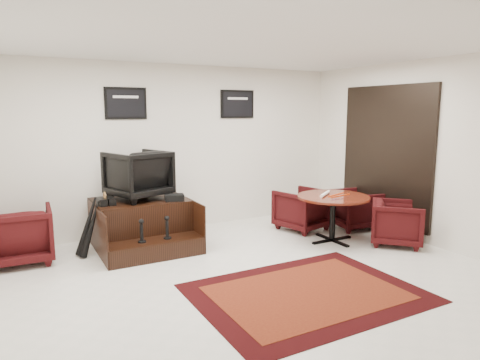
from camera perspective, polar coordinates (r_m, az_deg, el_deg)
name	(u,v)px	position (r m, az deg, el deg)	size (l,w,h in m)	color
ground	(253,275)	(5.50, 1.76, -12.51)	(6.00, 6.00, 0.00)	silver
room_shell	(277,131)	(5.43, 4.94, 6.54)	(6.02, 5.02, 2.81)	silver
area_rug	(307,293)	(5.04, 8.90, -14.66)	(2.49, 1.87, 0.01)	black
shine_podium	(142,225)	(6.67, -12.87, -5.87)	(1.37, 1.41, 0.71)	black
shine_chair	(138,172)	(6.64, -13.45, 1.02)	(0.80, 0.75, 0.82)	black
shoes_pair	(106,201)	(6.40, -17.44, -2.72)	(0.23, 0.28, 0.10)	black
polish_kit	(174,198)	(6.45, -8.74, -2.33)	(0.28, 0.19, 0.10)	black
umbrella_black	(91,229)	(6.36, -19.28, -6.14)	(0.30, 0.11, 0.82)	black
umbrella_hooked	(87,226)	(6.45, -19.70, -5.74)	(0.32, 0.12, 0.86)	black
armchair_side	(20,233)	(6.50, -27.31, -6.25)	(0.81, 0.76, 0.83)	black
meeting_table	(333,201)	(6.82, 12.32, -2.81)	(1.11, 1.11, 0.73)	#46170A
table_chair_back	(302,207)	(7.45, 8.25, -3.63)	(0.76, 0.71, 0.78)	black
table_chair_window	(355,207)	(7.73, 15.03, -3.53)	(0.72, 0.67, 0.74)	black
table_chair_corner	(397,221)	(6.99, 20.21, -5.13)	(0.72, 0.67, 0.74)	black
paper_roll	(325,194)	(6.79, 11.27, -1.84)	(0.05, 0.05, 0.42)	white
table_clutter	(338,196)	(6.80, 12.94, -2.05)	(0.57, 0.38, 0.01)	#F84B0D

